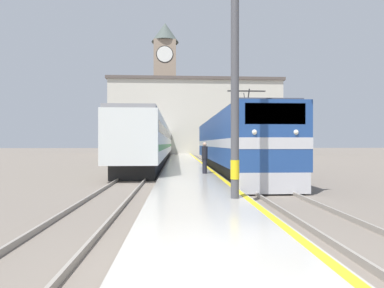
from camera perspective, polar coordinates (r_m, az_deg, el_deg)
The scene contains 10 objects.
ground_plane at distance 34.58m, azimuth -1.73°, elevation -3.22°, with size 200.00×200.00×0.00m, color #70665B.
platform at distance 29.59m, azimuth -1.52°, elevation -3.51°, with size 3.28×140.00×0.29m.
rail_track_near at distance 29.82m, azimuth 4.24°, elevation -3.69°, with size 2.83×140.00×0.16m.
rail_track_far at distance 29.68m, azimuth -7.53°, elevation -3.71°, with size 2.83×140.00×0.16m.
locomotive_train at distance 20.73m, azimuth 7.39°, elevation 0.01°, with size 2.92×18.80×4.83m.
passenger_train at distance 41.88m, azimuth -6.18°, elevation 0.28°, with size 2.92×54.05×3.97m.
catenary_mast at distance 9.84m, azimuth 8.52°, elevation 15.57°, with size 2.19×0.28×8.78m.
person_on_platform at distance 17.15m, azimuth 2.43°, elevation -2.50°, with size 0.34×0.34×1.78m.
clock_tower at distance 63.34m, azimuth -5.13°, elevation 11.36°, with size 5.55×5.55×26.94m.
station_building at distance 54.55m, azimuth 0.57°, elevation 4.97°, with size 30.07×9.54×13.22m.
Camera 1 is at (-0.72, -4.52, 2.00)m, focal length 28.00 mm.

